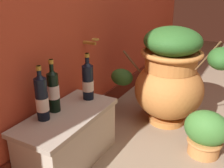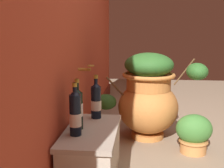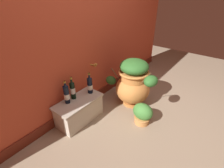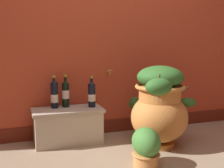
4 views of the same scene
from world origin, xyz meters
The scene contains 8 objects.
ground_plane centered at (0.00, 0.00, 0.00)m, with size 7.00×7.00×0.00m, color gray.
back_wall centered at (0.00, 1.20, 1.29)m, with size 4.40×0.33×2.60m.
terracotta_urn centered at (0.36, 0.54, 0.39)m, with size 0.76×0.93×0.77m.
stone_ledge centered at (-0.45, 0.92, 0.19)m, with size 0.68×0.34×0.34m.
wine_bottle_left centered at (-0.45, 1.01, 0.49)m, with size 0.07×0.07×0.33m.
wine_bottle_middle centered at (-0.20, 0.93, 0.48)m, with size 0.08×0.08×0.32m.
wine_bottle_right centered at (-0.56, 1.00, 0.48)m, with size 0.07×0.07×0.32m.
potted_shrub centered at (0.05, 0.18, 0.16)m, with size 0.23×0.29×0.31m.
Camera 3 is at (-1.63, -0.58, 1.69)m, focal length 26.76 mm.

